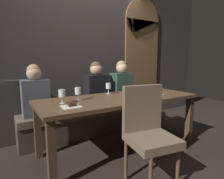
{
  "coord_description": "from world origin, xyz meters",
  "views": [
    {
      "loc": [
        -1.41,
        -2.05,
        1.22
      ],
      "look_at": [
        -0.08,
        0.09,
        0.84
      ],
      "focal_mm": 29.76,
      "sensor_mm": 36.0,
      "label": 1
    }
  ],
  "objects_px": {
    "espresso_cup": "(160,93)",
    "dessert_plate": "(72,106)",
    "banquette_bench": "(97,120)",
    "chair_near_side": "(148,128)",
    "wine_glass_center_back": "(62,94)",
    "wine_glass_end_right": "(78,91)",
    "diner_bearded": "(96,86)",
    "dining_table": "(121,103)",
    "diner_far_end": "(122,84)",
    "diner_redhead": "(35,92)",
    "wine_glass_end_left": "(108,86)"
  },
  "relations": [
    {
      "from": "wine_glass_center_back",
      "to": "dessert_plate",
      "type": "distance_m",
      "value": 0.24
    },
    {
      "from": "banquette_bench",
      "to": "wine_glass_center_back",
      "type": "xyz_separation_m",
      "value": [
        -0.8,
        -0.67,
        0.62
      ]
    },
    {
      "from": "diner_redhead",
      "to": "wine_glass_end_left",
      "type": "relative_size",
      "value": 4.48
    },
    {
      "from": "diner_redhead",
      "to": "diner_bearded",
      "type": "bearing_deg",
      "value": -1.28
    },
    {
      "from": "dining_table",
      "to": "wine_glass_center_back",
      "type": "bearing_deg",
      "value": 177.6
    },
    {
      "from": "banquette_bench",
      "to": "dessert_plate",
      "type": "bearing_deg",
      "value": -130.69
    },
    {
      "from": "espresso_cup",
      "to": "dessert_plate",
      "type": "relative_size",
      "value": 0.63
    },
    {
      "from": "wine_glass_end_right",
      "to": "dessert_plate",
      "type": "relative_size",
      "value": 0.86
    },
    {
      "from": "diner_redhead",
      "to": "banquette_bench",
      "type": "bearing_deg",
      "value": -1.02
    },
    {
      "from": "diner_redhead",
      "to": "dessert_plate",
      "type": "xyz_separation_m",
      "value": [
        0.21,
        -0.9,
        -0.04
      ]
    },
    {
      "from": "wine_glass_end_left",
      "to": "banquette_bench",
      "type": "bearing_deg",
      "value": 88.4
    },
    {
      "from": "dining_table",
      "to": "diner_redhead",
      "type": "bearing_deg",
      "value": 143.59
    },
    {
      "from": "dining_table",
      "to": "dessert_plate",
      "type": "height_order",
      "value": "dessert_plate"
    },
    {
      "from": "wine_glass_end_left",
      "to": "dessert_plate",
      "type": "height_order",
      "value": "wine_glass_end_left"
    },
    {
      "from": "wine_glass_end_right",
      "to": "espresso_cup",
      "type": "relative_size",
      "value": 1.37
    },
    {
      "from": "chair_near_side",
      "to": "diner_bearded",
      "type": "distance_m",
      "value": 1.45
    },
    {
      "from": "dining_table",
      "to": "diner_bearded",
      "type": "distance_m",
      "value": 0.71
    },
    {
      "from": "diner_redhead",
      "to": "wine_glass_end_left",
      "type": "bearing_deg",
      "value": -23.0
    },
    {
      "from": "wine_glass_end_right",
      "to": "diner_far_end",
      "type": "bearing_deg",
      "value": 28.57
    },
    {
      "from": "espresso_cup",
      "to": "dessert_plate",
      "type": "height_order",
      "value": "espresso_cup"
    },
    {
      "from": "diner_far_end",
      "to": "wine_glass_end_right",
      "type": "height_order",
      "value": "diner_far_end"
    },
    {
      "from": "chair_near_side",
      "to": "dessert_plate",
      "type": "height_order",
      "value": "chair_near_side"
    },
    {
      "from": "wine_glass_center_back",
      "to": "chair_near_side",
      "type": "bearing_deg",
      "value": -50.03
    },
    {
      "from": "chair_near_side",
      "to": "diner_bearded",
      "type": "relative_size",
      "value": 1.28
    },
    {
      "from": "banquette_bench",
      "to": "espresso_cup",
      "type": "relative_size",
      "value": 20.83
    },
    {
      "from": "banquette_bench",
      "to": "dining_table",
      "type": "bearing_deg",
      "value": -90.0
    },
    {
      "from": "dining_table",
      "to": "wine_glass_center_back",
      "type": "xyz_separation_m",
      "value": [
        -0.8,
        0.03,
        0.2
      ]
    },
    {
      "from": "diner_far_end",
      "to": "dessert_plate",
      "type": "distance_m",
      "value": 1.52
    },
    {
      "from": "banquette_bench",
      "to": "diner_redhead",
      "type": "distance_m",
      "value": 1.13
    },
    {
      "from": "wine_glass_center_back",
      "to": "dessert_plate",
      "type": "relative_size",
      "value": 0.86
    },
    {
      "from": "banquette_bench",
      "to": "chair_near_side",
      "type": "xyz_separation_m",
      "value": [
        -0.16,
        -1.42,
        0.33
      ]
    },
    {
      "from": "wine_glass_end_right",
      "to": "diner_bearded",
      "type": "bearing_deg",
      "value": 46.88
    },
    {
      "from": "dining_table",
      "to": "diner_far_end",
      "type": "distance_m",
      "value": 0.85
    },
    {
      "from": "diner_redhead",
      "to": "diner_bearded",
      "type": "distance_m",
      "value": 0.96
    },
    {
      "from": "wine_glass_end_left",
      "to": "wine_glass_center_back",
      "type": "bearing_deg",
      "value": -160.63
    },
    {
      "from": "diner_bearded",
      "to": "wine_glass_center_back",
      "type": "relative_size",
      "value": 4.68
    },
    {
      "from": "chair_near_side",
      "to": "wine_glass_center_back",
      "type": "height_order",
      "value": "chair_near_side"
    },
    {
      "from": "espresso_cup",
      "to": "diner_redhead",
      "type": "bearing_deg",
      "value": 151.64
    },
    {
      "from": "dessert_plate",
      "to": "banquette_bench",
      "type": "bearing_deg",
      "value": 49.31
    },
    {
      "from": "diner_bearded",
      "to": "wine_glass_center_back",
      "type": "height_order",
      "value": "diner_bearded"
    },
    {
      "from": "diner_far_end",
      "to": "wine_glass_center_back",
      "type": "bearing_deg",
      "value": -153.23
    },
    {
      "from": "diner_far_end",
      "to": "chair_near_side",
      "type": "bearing_deg",
      "value": -114.83
    },
    {
      "from": "banquette_bench",
      "to": "diner_bearded",
      "type": "bearing_deg",
      "value": -167.08
    },
    {
      "from": "wine_glass_end_left",
      "to": "espresso_cup",
      "type": "distance_m",
      "value": 0.77
    },
    {
      "from": "wine_glass_end_left",
      "to": "diner_redhead",
      "type": "bearing_deg",
      "value": 157.0
    },
    {
      "from": "dining_table",
      "to": "diner_redhead",
      "type": "xyz_separation_m",
      "value": [
        -0.97,
        0.72,
        0.14
      ]
    },
    {
      "from": "diner_bearded",
      "to": "wine_glass_center_back",
      "type": "bearing_deg",
      "value": -139.57
    },
    {
      "from": "chair_near_side",
      "to": "wine_glass_end_left",
      "type": "distance_m",
      "value": 1.08
    },
    {
      "from": "diner_redhead",
      "to": "diner_bearded",
      "type": "relative_size",
      "value": 0.96
    },
    {
      "from": "wine_glass_center_back",
      "to": "wine_glass_end_left",
      "type": "height_order",
      "value": "same"
    }
  ]
}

